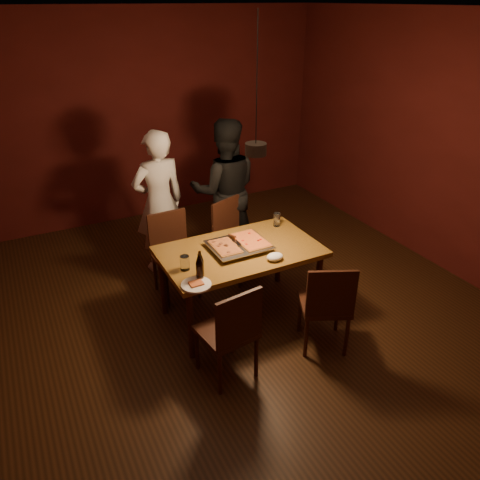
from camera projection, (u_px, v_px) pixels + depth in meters
name	position (u px, v px, depth m)	size (l,w,h in m)	color
room_shell	(255.00, 189.00, 4.04)	(6.00, 6.00, 6.00)	#39200F
dining_table	(240.00, 256.00, 4.46)	(1.50, 0.90, 0.75)	olive
chair_far_left	(172.00, 246.00, 4.92)	(0.43, 0.43, 0.49)	#38190F
chair_far_right	(233.00, 232.00, 5.23)	(0.54, 0.54, 0.49)	#38190F
chair_near_left	(232.00, 327.00, 3.73)	(0.47, 0.47, 0.49)	#38190F
chair_near_right	(327.00, 300.00, 4.05)	(0.56, 0.56, 0.49)	#38190F
pizza_tray	(239.00, 246.00, 4.42)	(0.55, 0.45, 0.05)	silver
pizza_meat	(225.00, 247.00, 4.35)	(0.22, 0.34, 0.02)	maroon
pizza_cheese	(251.00, 240.00, 4.47)	(0.26, 0.40, 0.02)	gold
spatula	(239.00, 242.00, 4.42)	(0.09, 0.24, 0.04)	silver
beer_bottle_a	(200.00, 267.00, 3.90)	(0.06, 0.06, 0.24)	black
beer_bottle_b	(200.00, 264.00, 3.95)	(0.06, 0.06, 0.23)	black
water_glass_left	(185.00, 263.00, 4.07)	(0.08, 0.08, 0.13)	silver
water_glass_right	(277.00, 220.00, 4.84)	(0.07, 0.07, 0.14)	silver
plate_slice	(196.00, 285.00, 3.86)	(0.25, 0.25, 0.03)	white
napkin	(275.00, 257.00, 4.23)	(0.16, 0.12, 0.07)	white
diner_white	(159.00, 203.00, 5.24)	(0.60, 0.40, 1.65)	silver
diner_dark	(225.00, 191.00, 5.50)	(0.82, 0.64, 1.70)	black
pendant_lamp	(256.00, 148.00, 3.87)	(0.18, 0.18, 1.10)	black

